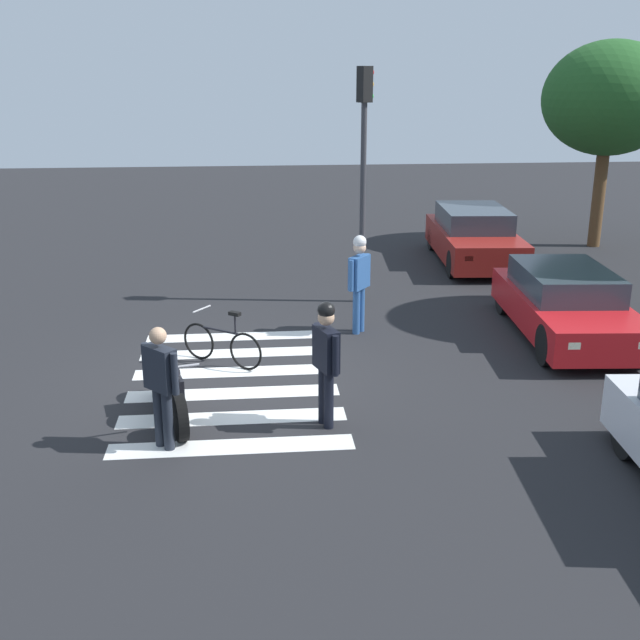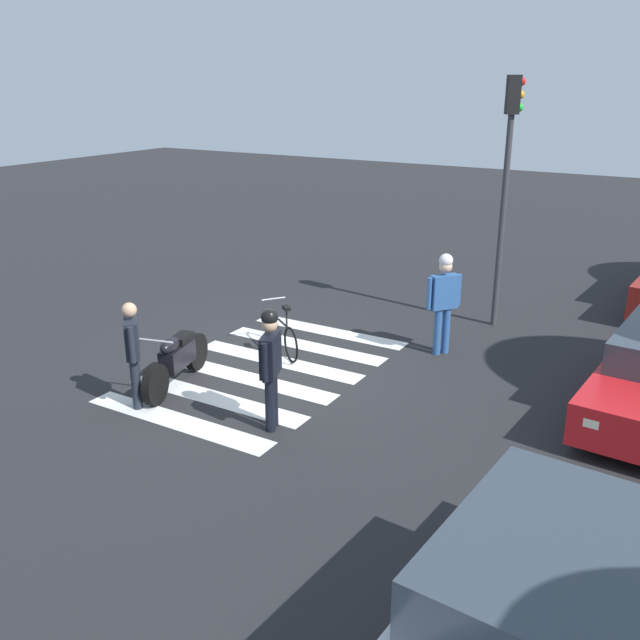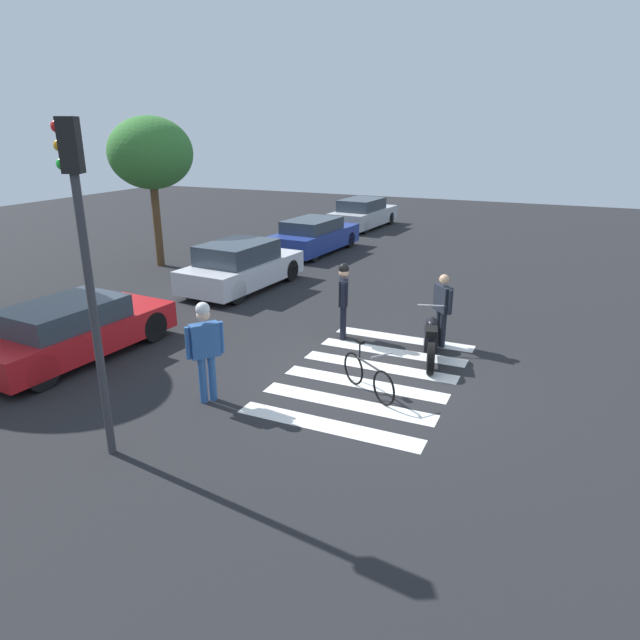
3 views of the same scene
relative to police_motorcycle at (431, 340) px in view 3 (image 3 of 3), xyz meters
The scene contains 13 objects.
ground_plane 1.60m from the police_motorcycle, 145.70° to the left, with size 60.00×60.00×0.00m, color #232326.
police_motorcycle is the anchor object (origin of this frame).
leaning_bicycle 2.20m from the police_motorcycle, 162.25° to the left, with size 1.01×1.36×0.99m.
officer_on_foot 2.31m from the police_motorcycle, 78.76° to the left, with size 0.65×0.35×1.82m.
officer_by_motorcycle 1.04m from the police_motorcycle, ahead, with size 0.51×0.50×1.68m.
pedestrian_bystander 4.84m from the police_motorcycle, 137.91° to the left, with size 0.58×0.47×1.89m.
crosswalk_stripes 1.60m from the police_motorcycle, 145.70° to the left, with size 4.95×3.29×0.01m.
car_red_convertible 7.66m from the police_motorcycle, 113.13° to the left, with size 4.44×2.09×1.28m.
car_white_van 7.42m from the police_motorcycle, 64.38° to the left, with size 4.44×2.18×1.47m.
car_blue_hatchback 11.34m from the police_motorcycle, 37.38° to the left, with size 4.65×2.12×1.35m.
car_silver_sedan 16.92m from the police_motorcycle, 24.97° to the left, with size 4.74×2.15×1.44m.
traffic_light_pole 7.22m from the police_motorcycle, 147.53° to the left, with size 0.32×0.36×4.88m.
street_tree_far 12.45m from the police_motorcycle, 67.08° to the left, with size 2.86×2.86×5.14m.
Camera 3 is at (-9.92, -3.30, 4.74)m, focal length 31.57 mm.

